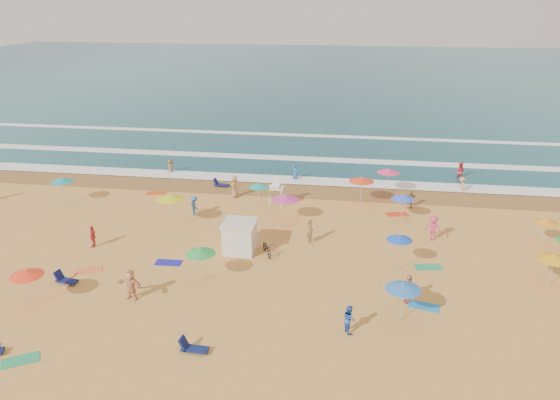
# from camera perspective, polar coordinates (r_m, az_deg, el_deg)

# --- Properties ---
(ground) EXTENTS (220.00, 220.00, 0.00)m
(ground) POSITION_cam_1_polar(r_m,az_deg,el_deg) (36.99, -2.56, -5.39)
(ground) COLOR gold
(ground) RESTS_ON ground
(ocean) EXTENTS (220.00, 140.00, 0.18)m
(ocean) POSITION_cam_1_polar(r_m,az_deg,el_deg) (117.86, 5.35, 12.79)
(ocean) COLOR #0C4756
(ocean) RESTS_ON ground
(wet_sand) EXTENTS (220.00, 220.00, 0.00)m
(wet_sand) POSITION_cam_1_polar(r_m,az_deg,el_deg) (48.35, 0.23, 1.10)
(wet_sand) COLOR olive
(wet_sand) RESTS_ON ground
(surf_foam) EXTENTS (200.00, 18.70, 0.05)m
(surf_foam) POSITION_cam_1_polar(r_m,az_deg,el_deg) (56.63, 1.52, 4.18)
(surf_foam) COLOR white
(surf_foam) RESTS_ON ground
(cabana) EXTENTS (2.00, 2.00, 2.00)m
(cabana) POSITION_cam_1_polar(r_m,az_deg,el_deg) (36.71, -4.23, -3.91)
(cabana) COLOR silver
(cabana) RESTS_ON ground
(cabana_roof) EXTENTS (2.20, 2.20, 0.12)m
(cabana_roof) POSITION_cam_1_polar(r_m,az_deg,el_deg) (36.28, -4.27, -2.39)
(cabana_roof) COLOR silver
(cabana_roof) RESTS_ON cabana
(bicycle) EXTENTS (1.35, 1.92, 0.96)m
(bicycle) POSITION_cam_1_polar(r_m,az_deg,el_deg) (36.32, -1.37, -5.05)
(bicycle) COLOR black
(bicycle) RESTS_ON ground
(lifeguard_stand) EXTENTS (1.20, 1.20, 2.10)m
(lifeguard_stand) POSITION_cam_1_polar(r_m,az_deg,el_deg) (44.42, -0.42, 0.72)
(lifeguard_stand) COLOR white
(lifeguard_stand) RESTS_ON ground
(beach_umbrellas) EXTENTS (42.16, 28.95, 0.82)m
(beach_umbrellas) POSITION_cam_1_polar(r_m,az_deg,el_deg) (36.95, 0.35, -1.84)
(beach_umbrellas) COLOR green
(beach_umbrellas) RESTS_ON ground
(loungers) EXTENTS (61.88, 26.21, 0.34)m
(loungers) POSITION_cam_1_polar(r_m,az_deg,el_deg) (33.41, 1.86, -8.10)
(loungers) COLOR #0E1449
(loungers) RESTS_ON ground
(towels) EXTENTS (51.35, 24.57, 0.03)m
(towels) POSITION_cam_1_polar(r_m,az_deg,el_deg) (35.40, -0.03, -6.61)
(towels) COLOR red
(towels) RESTS_ON ground
(beachgoers) EXTENTS (46.31, 27.49, 2.15)m
(beachgoers) POSITION_cam_1_polar(r_m,az_deg,el_deg) (40.43, -0.76, -1.76)
(beachgoers) COLOR #A8804D
(beachgoers) RESTS_ON ground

